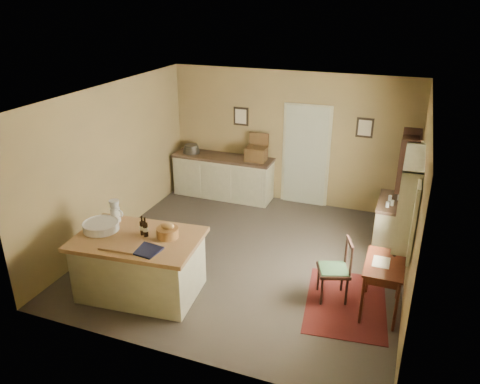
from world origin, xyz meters
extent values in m
plane|color=#4E453C|center=(0.00, 0.00, 0.00)|extent=(5.00, 5.00, 0.00)
cube|color=#9C804C|center=(0.00, 2.50, 1.35)|extent=(5.00, 0.10, 2.70)
cube|color=#9C804C|center=(0.00, -2.50, 1.35)|extent=(5.00, 0.10, 2.70)
cube|color=#9C804C|center=(-2.50, 0.00, 1.35)|extent=(0.10, 5.00, 2.70)
cube|color=#9C804C|center=(2.50, 0.00, 1.35)|extent=(0.10, 5.00, 2.70)
plane|color=silver|center=(0.00, 0.00, 2.70)|extent=(5.00, 5.00, 0.00)
cube|color=#B3B89C|center=(0.35, 2.47, 1.05)|extent=(0.97, 0.06, 2.11)
cube|color=black|center=(-1.05, 2.48, 1.72)|extent=(0.32, 0.02, 0.38)
cube|color=beige|center=(-1.05, 2.47, 1.72)|extent=(0.24, 0.01, 0.30)
cube|color=black|center=(1.45, 2.48, 1.72)|extent=(0.32, 0.02, 0.38)
cube|color=beige|center=(1.45, 2.47, 1.72)|extent=(0.24, 0.01, 0.30)
cube|color=beige|center=(2.38, -0.20, 1.02)|extent=(0.25, 1.32, 0.06)
cube|color=beige|center=(2.38, -0.20, 2.08)|extent=(0.25, 1.32, 0.06)
cube|color=white|center=(2.50, -0.20, 1.55)|extent=(0.01, 1.20, 1.00)
cube|color=beige|center=(2.46, -1.02, 1.55)|extent=(0.04, 0.35, 1.00)
cube|color=beige|center=(2.46, 0.62, 1.55)|extent=(0.04, 0.35, 1.00)
cube|color=beige|center=(-1.11, -1.49, 0.42)|extent=(1.72, 1.17, 0.85)
cube|color=#A66D46|center=(-1.11, -1.49, 0.88)|extent=(1.86, 1.31, 0.06)
cylinder|color=white|center=(-1.71, -1.48, 0.96)|extent=(0.51, 0.51, 0.11)
cube|color=#A66D46|center=(-1.17, -1.79, 0.92)|extent=(0.54, 0.41, 0.03)
cube|color=black|center=(-0.81, -1.78, 0.92)|extent=(0.44, 0.37, 0.02)
cylinder|color=brown|center=(-0.71, -1.34, 0.98)|extent=(0.31, 0.31, 0.14)
cylinder|color=black|center=(-1.07, -1.39, 1.05)|extent=(0.07, 0.07, 0.29)
cylinder|color=black|center=(-1.01, -1.42, 1.05)|extent=(0.07, 0.07, 0.29)
cube|color=beige|center=(-1.35, 2.20, 0.42)|extent=(2.09, 0.58, 0.85)
cube|color=#332319|center=(-1.35, 2.20, 0.88)|extent=(2.13, 0.61, 0.05)
cube|color=#52371B|center=(-0.62, 2.20, 1.04)|extent=(0.42, 0.31, 0.28)
cylinder|color=#59544F|center=(-2.08, 2.20, 0.99)|extent=(0.36, 0.36, 0.18)
cube|color=#501511|center=(1.75, -0.71, 0.00)|extent=(1.29, 1.72, 0.01)
cube|color=#3B170C|center=(2.20, -0.71, 0.75)|extent=(0.51, 0.83, 0.03)
cube|color=#3B170C|center=(2.20, -0.71, 0.68)|extent=(0.45, 0.77, 0.10)
cube|color=silver|center=(2.15, -0.71, 0.77)|extent=(0.22, 0.30, 0.01)
cylinder|color=black|center=(2.30, -0.48, 0.79)|extent=(0.05, 0.05, 0.05)
cylinder|color=#3B170C|center=(1.99, -1.09, 0.36)|extent=(0.04, 0.04, 0.72)
cylinder|color=#3B170C|center=(2.41, -1.09, 0.36)|extent=(0.04, 0.04, 0.72)
cylinder|color=#3B170C|center=(1.99, -0.34, 0.36)|extent=(0.04, 0.04, 0.72)
cylinder|color=#3B170C|center=(2.41, -0.34, 0.36)|extent=(0.04, 0.04, 0.72)
cube|color=beige|center=(2.20, 1.09, 0.42)|extent=(0.52, 0.94, 0.85)
cube|color=#332319|center=(2.20, 1.09, 0.88)|extent=(0.55, 0.98, 0.05)
cylinder|color=silver|center=(2.17, 0.95, 0.95)|extent=(0.23, 0.23, 0.09)
cube|color=black|center=(2.31, 1.43, 0.93)|extent=(0.32, 0.04, 1.86)
cube|color=black|center=(2.31, 2.23, 0.93)|extent=(0.32, 0.04, 1.86)
cube|color=black|center=(2.46, 1.83, 0.93)|extent=(0.02, 0.84, 1.86)
cube|color=black|center=(2.31, 1.83, 0.05)|extent=(0.32, 0.80, 0.03)
cube|color=black|center=(2.31, 1.83, 0.51)|extent=(0.32, 0.80, 0.03)
cube|color=black|center=(2.31, 1.83, 0.98)|extent=(0.32, 0.80, 0.03)
cube|color=black|center=(2.31, 1.83, 1.35)|extent=(0.32, 0.80, 0.03)
cube|color=black|center=(2.31, 1.83, 1.72)|extent=(0.32, 0.80, 0.03)
cylinder|color=white|center=(2.31, 1.83, 1.04)|extent=(0.12, 0.12, 0.11)
camera|label=1|loc=(2.29, -6.38, 4.06)|focal=35.00mm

